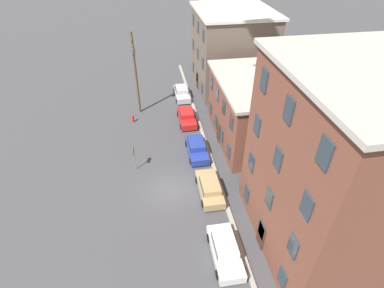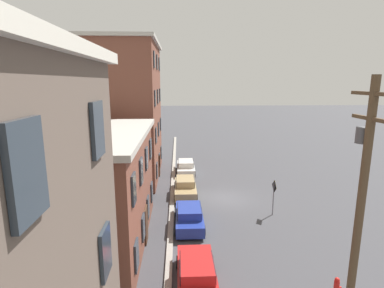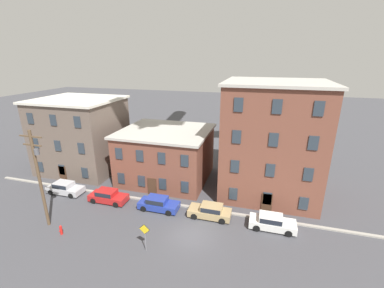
{
  "view_description": "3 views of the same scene",
  "coord_description": "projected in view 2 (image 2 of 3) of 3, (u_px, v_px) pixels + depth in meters",
  "views": [
    {
      "loc": [
        18.99,
        -1.1,
        19.23
      ],
      "look_at": [
        -1.01,
        2.16,
        4.08
      ],
      "focal_mm": 28.0,
      "sensor_mm": 36.0,
      "label": 1
    },
    {
      "loc": [
        -23.51,
        3.93,
        9.59
      ],
      "look_at": [
        -1.99,
        2.94,
        5.11
      ],
      "focal_mm": 28.0,
      "sensor_mm": 36.0,
      "label": 2
    },
    {
      "loc": [
        5.49,
        -19.19,
        15.93
      ],
      "look_at": [
        -1.44,
        5.17,
        7.25
      ],
      "focal_mm": 24.0,
      "sensor_mm": 36.0,
      "label": 3
    }
  ],
  "objects": [
    {
      "name": "ground_plane",
      "position": [
        226.0,
        198.0,
        25.12
      ],
      "size": [
        200.0,
        200.0,
        0.0
      ],
      "primitive_type": "plane",
      "color": "#424247"
    },
    {
      "name": "kerb_strip",
      "position": [
        172.0,
        198.0,
        24.9
      ],
      "size": [
        56.0,
        0.36,
        0.16
      ],
      "primitive_type": "cube",
      "color": "#9E998E",
      "rests_on": "ground_plane"
    },
    {
      "name": "apartment_midblock",
      "position": [
        61.0,
        189.0,
        17.44
      ],
      "size": [
        11.5,
        10.14,
        6.85
      ],
      "color": "brown",
      "rests_on": "ground_plane"
    },
    {
      "name": "apartment_far",
      "position": [
        109.0,
        111.0,
        29.77
      ],
      "size": [
        11.29,
        10.14,
        13.4
      ],
      "color": "brown",
      "rests_on": "ground_plane"
    },
    {
      "name": "car_red",
      "position": [
        197.0,
        273.0,
        14.12
      ],
      "size": [
        4.4,
        1.92,
        1.43
      ],
      "color": "#B21E1E",
      "rests_on": "ground_plane"
    },
    {
      "name": "car_blue",
      "position": [
        189.0,
        215.0,
        20.19
      ],
      "size": [
        4.4,
        1.92,
        1.43
      ],
      "color": "#233899",
      "rests_on": "ground_plane"
    },
    {
      "name": "car_tan",
      "position": [
        185.0,
        186.0,
        25.85
      ],
      "size": [
        4.4,
        1.92,
        1.43
      ],
      "color": "tan",
      "rests_on": "ground_plane"
    },
    {
      "name": "car_white",
      "position": [
        186.0,
        167.0,
        31.84
      ],
      "size": [
        4.4,
        1.92,
        1.43
      ],
      "color": "silver",
      "rests_on": "ground_plane"
    },
    {
      "name": "caution_sign",
      "position": [
        274.0,
        192.0,
        21.68
      ],
      "size": [
        0.97,
        0.08,
        2.68
      ],
      "color": "slate",
      "rests_on": "ground_plane"
    },
    {
      "name": "utility_pole",
      "position": [
        360.0,
        203.0,
        10.27
      ],
      "size": [
        2.4,
        0.44,
        9.82
      ],
      "color": "brown",
      "rests_on": "ground_plane"
    },
    {
      "name": "fire_hydrant",
      "position": [
        336.0,
        287.0,
        13.54
      ],
      "size": [
        0.24,
        0.34,
        0.96
      ],
      "color": "red",
      "rests_on": "ground_plane"
    }
  ]
}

